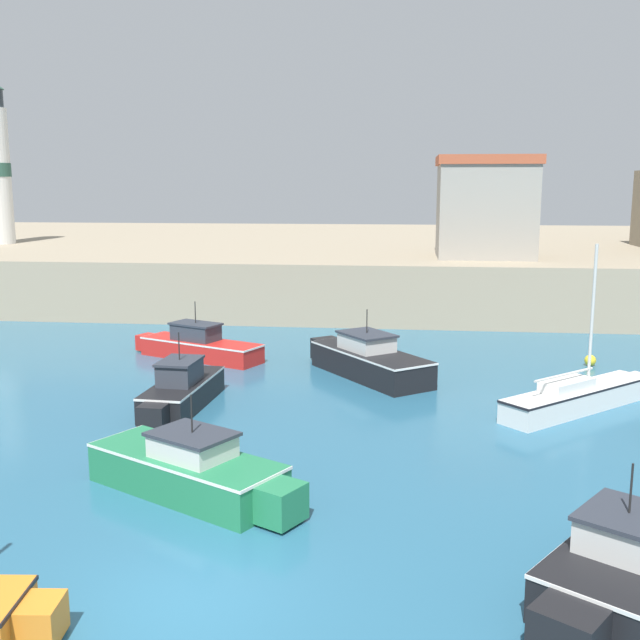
{
  "coord_description": "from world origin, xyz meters",
  "views": [
    {
      "loc": [
        3.63,
        -11.58,
        7.14
      ],
      "look_at": [
        0.42,
        16.7,
        2.0
      ],
      "focal_mm": 42.0,
      "sensor_mm": 36.0,
      "label": 1
    }
  ],
  "objects_px": {
    "motorboat_green_8": "(192,470)",
    "mooring_buoy": "(590,360)",
    "motorboat_black_1": "(367,359)",
    "harbor_shed_mid_row": "(486,207)",
    "sailboat_white_4": "(579,396)",
    "motorboat_black_2": "(625,565)",
    "motorboat_red_5": "(198,346)",
    "motorboat_black_3": "(181,390)"
  },
  "relations": [
    {
      "from": "motorboat_red_5",
      "to": "harbor_shed_mid_row",
      "type": "height_order",
      "value": "harbor_shed_mid_row"
    },
    {
      "from": "sailboat_white_4",
      "to": "motorboat_green_8",
      "type": "bearing_deg",
      "value": -142.9
    },
    {
      "from": "motorboat_black_3",
      "to": "sailboat_white_4",
      "type": "xyz_separation_m",
      "value": [
        12.81,
        1.22,
        -0.12
      ]
    },
    {
      "from": "motorboat_black_3",
      "to": "motorboat_green_8",
      "type": "distance_m",
      "value": 7.12
    },
    {
      "from": "motorboat_black_1",
      "to": "motorboat_green_8",
      "type": "relative_size",
      "value": 1.05
    },
    {
      "from": "sailboat_white_4",
      "to": "motorboat_red_5",
      "type": "xyz_separation_m",
      "value": [
        -14.18,
        5.71,
        0.08
      ]
    },
    {
      "from": "motorboat_green_8",
      "to": "harbor_shed_mid_row",
      "type": "height_order",
      "value": "harbor_shed_mid_row"
    },
    {
      "from": "motorboat_green_8",
      "to": "mooring_buoy",
      "type": "height_order",
      "value": "motorboat_green_8"
    },
    {
      "from": "motorboat_black_2",
      "to": "harbor_shed_mid_row",
      "type": "relative_size",
      "value": 0.92
    },
    {
      "from": "motorboat_black_3",
      "to": "sailboat_white_4",
      "type": "height_order",
      "value": "sailboat_white_4"
    },
    {
      "from": "motorboat_black_1",
      "to": "motorboat_black_3",
      "type": "bearing_deg",
      "value": -140.27
    },
    {
      "from": "motorboat_black_3",
      "to": "motorboat_black_1",
      "type": "bearing_deg",
      "value": 39.73
    },
    {
      "from": "motorboat_black_2",
      "to": "motorboat_red_5",
      "type": "distance_m",
      "value": 21.13
    },
    {
      "from": "motorboat_red_5",
      "to": "harbor_shed_mid_row",
      "type": "xyz_separation_m",
      "value": [
        12.88,
        12.62,
        5.43
      ]
    },
    {
      "from": "mooring_buoy",
      "to": "sailboat_white_4",
      "type": "bearing_deg",
      "value": -106.21
    },
    {
      "from": "motorboat_black_1",
      "to": "motorboat_red_5",
      "type": "distance_m",
      "value": 7.48
    },
    {
      "from": "motorboat_red_5",
      "to": "mooring_buoy",
      "type": "relative_size",
      "value": 13.38
    },
    {
      "from": "motorboat_black_3",
      "to": "motorboat_green_8",
      "type": "relative_size",
      "value": 0.9
    },
    {
      "from": "motorboat_red_5",
      "to": "motorboat_black_3",
      "type": "bearing_deg",
      "value": -78.8
    },
    {
      "from": "mooring_buoy",
      "to": "harbor_shed_mid_row",
      "type": "xyz_separation_m",
      "value": [
        -3.11,
        12.14,
        5.75
      ]
    },
    {
      "from": "motorboat_black_2",
      "to": "sailboat_white_4",
      "type": "relative_size",
      "value": 0.89
    },
    {
      "from": "motorboat_black_3",
      "to": "motorboat_red_5",
      "type": "height_order",
      "value": "motorboat_black_3"
    },
    {
      "from": "sailboat_white_4",
      "to": "motorboat_red_5",
      "type": "bearing_deg",
      "value": 158.07
    },
    {
      "from": "motorboat_black_3",
      "to": "motorboat_red_5",
      "type": "bearing_deg",
      "value": 101.2
    },
    {
      "from": "sailboat_white_4",
      "to": "harbor_shed_mid_row",
      "type": "height_order",
      "value": "harbor_shed_mid_row"
    },
    {
      "from": "motorboat_black_3",
      "to": "motorboat_green_8",
      "type": "bearing_deg",
      "value": -71.19
    },
    {
      "from": "motorboat_red_5",
      "to": "motorboat_black_2",
      "type": "bearing_deg",
      "value": -53.85
    },
    {
      "from": "motorboat_black_3",
      "to": "motorboat_green_8",
      "type": "height_order",
      "value": "motorboat_black_3"
    },
    {
      "from": "sailboat_white_4",
      "to": "mooring_buoy",
      "type": "xyz_separation_m",
      "value": [
        1.8,
        6.19,
        -0.24
      ]
    },
    {
      "from": "motorboat_black_1",
      "to": "mooring_buoy",
      "type": "relative_size",
      "value": 13.28
    },
    {
      "from": "motorboat_black_3",
      "to": "harbor_shed_mid_row",
      "type": "distance_m",
      "value": 23.31
    },
    {
      "from": "motorboat_green_8",
      "to": "sailboat_white_4",
      "type": "bearing_deg",
      "value": 37.1
    },
    {
      "from": "motorboat_black_1",
      "to": "harbor_shed_mid_row",
      "type": "distance_m",
      "value": 16.66
    },
    {
      "from": "motorboat_black_1",
      "to": "harbor_shed_mid_row",
      "type": "bearing_deg",
      "value": 68.84
    },
    {
      "from": "motorboat_black_1",
      "to": "sailboat_white_4",
      "type": "xyz_separation_m",
      "value": [
        7.01,
        -3.61,
        -0.17
      ]
    },
    {
      "from": "motorboat_black_2",
      "to": "mooring_buoy",
      "type": "distance_m",
      "value": 17.9
    },
    {
      "from": "mooring_buoy",
      "to": "harbor_shed_mid_row",
      "type": "distance_m",
      "value": 13.79
    },
    {
      "from": "motorboat_red_5",
      "to": "mooring_buoy",
      "type": "bearing_deg",
      "value": 1.72
    },
    {
      "from": "motorboat_black_3",
      "to": "motorboat_red_5",
      "type": "distance_m",
      "value": 7.06
    },
    {
      "from": "motorboat_green_8",
      "to": "mooring_buoy",
      "type": "xyz_separation_m",
      "value": [
        12.32,
        14.14,
        -0.37
      ]
    },
    {
      "from": "sailboat_white_4",
      "to": "mooring_buoy",
      "type": "bearing_deg",
      "value": 73.79
    },
    {
      "from": "harbor_shed_mid_row",
      "to": "motorboat_black_2",
      "type": "bearing_deg",
      "value": -90.79
    }
  ]
}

